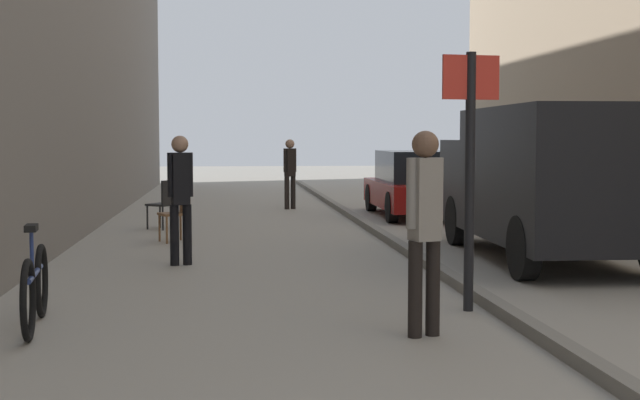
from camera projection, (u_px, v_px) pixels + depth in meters
ground_plane at (301, 253)px, 13.22m from camera, size 80.00×80.00×0.00m
kerb_strip at (404, 248)px, 13.38m from camera, size 0.16×40.00×0.12m
pedestrian_main_foreground at (180, 191)px, 11.94m from camera, size 0.34×0.25×1.78m
pedestrian_mid_block at (425, 218)px, 7.64m from camera, size 0.35×0.26×1.81m
pedestrian_far_crossing at (290, 169)px, 21.29m from camera, size 0.32×0.26×1.70m
delivery_van at (546, 178)px, 12.44m from camera, size 2.07×5.19×2.16m
parked_car at (417, 184)px, 19.38m from camera, size 1.89×4.23×1.45m
street_sign_post at (470, 158)px, 8.75m from camera, size 0.60×0.11×2.60m
bicycle_leaning at (35, 288)px, 7.99m from camera, size 0.23×1.77×0.98m
cafe_chair_near_window at (179, 209)px, 14.67m from camera, size 0.58×0.58×0.94m
cafe_chair_by_doorway at (165, 201)px, 16.64m from camera, size 0.61×0.61×0.94m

